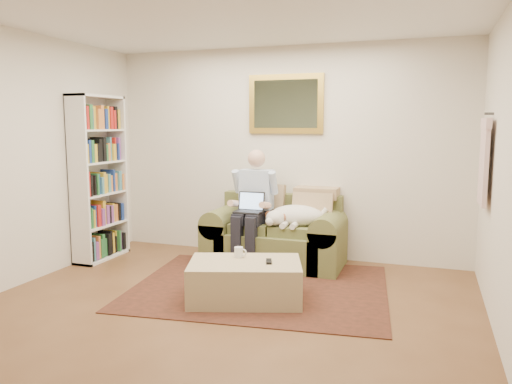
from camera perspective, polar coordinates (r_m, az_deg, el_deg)
The scene contains 12 objects.
room_shell at distance 4.22m, azimuth -4.73°, elevation 2.93°, with size 4.51×5.00×2.61m.
rug at distance 5.18m, azimuth 0.44°, elevation -10.80°, with size 2.53×2.02×0.01m, color black.
sofa at distance 5.96m, azimuth 2.19°, elevation -5.60°, with size 1.61×0.82×0.97m.
seated_man at distance 5.82m, azimuth -0.49°, elevation -1.90°, with size 0.53×0.76×1.36m, color #8CA8D8, non-canonical shape.
laptop at distance 5.75m, azimuth -0.70°, elevation -1.68°, with size 0.31×0.25×0.23m.
sleeping_dog at distance 5.74m, azimuth 4.74°, elevation -2.69°, with size 0.66×0.42×0.25m, color white, non-canonical shape.
ottoman at distance 4.76m, azimuth -1.26°, elevation -10.16°, with size 1.04×0.66×0.38m, color tan.
coffee_mug at distance 4.85m, azimuth -1.99°, elevation -6.89°, with size 0.08×0.08×0.10m, color white.
tv_remote at distance 4.68m, azimuth 1.48°, elevation -7.93°, with size 0.05×0.15×0.02m, color black.
bookshelf at distance 6.39m, azimuth -17.51°, elevation 1.52°, with size 0.28×0.80×2.00m, color white, non-canonical shape.
wall_mirror at distance 6.20m, azimuth 3.41°, elevation 10.01°, with size 0.94×0.04×0.72m.
hanging_shirt at distance 5.12m, azimuth 24.62°, elevation 3.66°, with size 0.06×0.52×0.90m, color beige, non-canonical shape.
Camera 1 is at (1.70, -3.49, 1.65)m, focal length 35.00 mm.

